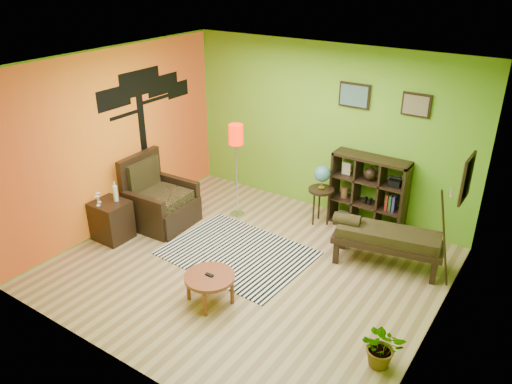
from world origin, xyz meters
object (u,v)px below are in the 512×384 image
Objects in this scene: bench at (385,237)px; potted_plant at (382,350)px; armchair at (159,204)px; floor_lamp at (236,143)px; coffee_table at (210,279)px; side_cabinet at (112,220)px; cube_shelf at (369,193)px; globe_table at (322,180)px.

potted_plant is at bearing -69.28° from bench.
armchair is 0.71× the size of floor_lamp.
floor_lamp is 2.71m from bench.
coffee_table is 2.27m from side_cabinet.
cube_shelf is 2.39× the size of potted_plant.
armchair is at bearing -146.49° from globe_table.
potted_plant is (1.32, -2.75, -0.40)m from cube_shelf.
floor_lamp reaches higher than coffee_table.
armchair is 4.31m from potted_plant.
coffee_table is at bearing -94.29° from globe_table.
globe_table is at bearing 42.42° from side_cabinet.
globe_table is at bearing 155.51° from bench.
coffee_table is at bearing -30.34° from armchair.
armchair is 0.72× the size of bench.
cube_shelf is 1.11m from bench.
globe_table is 0.77m from cube_shelf.
coffee_table is 2.31m from armchair.
floor_lamp is 3.17× the size of potted_plant.
cube_shelf is (0.88, 2.93, 0.26)m from coffee_table.
armchair is 3.59m from bench.
floor_lamp is at bearing -157.31° from globe_table.
bench is at bearing 13.81° from armchair.
floor_lamp is (-1.08, 2.08, 0.96)m from coffee_table.
floor_lamp is 1.59× the size of globe_table.
floor_lamp is at bearing -156.65° from cube_shelf.
coffee_table is 0.56× the size of armchair.
potted_plant is at bearing -64.44° from cube_shelf.
armchair is 1.13× the size of globe_table.
globe_table reaches higher than side_cabinet.
side_cabinet is at bearing -137.58° from globe_table.
side_cabinet is 0.78× the size of cube_shelf.
side_cabinet is 0.59× the size of bench.
potted_plant is (4.19, -0.99, -0.15)m from armchair.
potted_plant is at bearing -30.23° from floor_lamp.
bench is at bearing 53.52° from coffee_table.
cube_shelf is at bearing 31.53° from armchair.
bench is (1.30, -0.59, -0.32)m from globe_table.
bench is at bearing -55.65° from cube_shelf.
coffee_table is at bearing -62.54° from floor_lamp.
side_cabinet is 0.93× the size of globe_table.
armchair is at bearing -134.87° from floor_lamp.
globe_table is 0.84× the size of cube_shelf.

